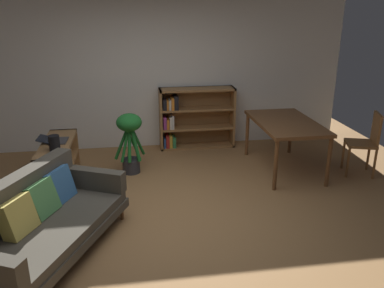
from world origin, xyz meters
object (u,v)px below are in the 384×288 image
(open_laptop, at_px, (54,140))
(dining_chair_near, at_px, (366,140))
(dining_table, at_px, (286,126))
(potted_floor_plant, at_px, (130,136))
(bookshelf, at_px, (192,118))
(fabric_couch, at_px, (39,220))
(desk_speaker, at_px, (54,143))
(media_console, at_px, (59,163))

(open_laptop, bearing_deg, dining_chair_near, -5.49)
(open_laptop, relative_size, dining_table, 0.28)
(potted_floor_plant, distance_m, dining_table, 2.33)
(bookshelf, bearing_deg, dining_chair_near, -34.72)
(dining_chair_near, bearing_deg, potted_floor_plant, 170.50)
(bookshelf, bearing_deg, fabric_couch, -123.70)
(desk_speaker, relative_size, dining_table, 0.14)
(fabric_couch, relative_size, media_console, 1.58)
(open_laptop, bearing_deg, bookshelf, 29.25)
(media_console, bearing_deg, bookshelf, 31.12)
(media_console, xyz_separation_m, potted_floor_plant, (1.01, 0.22, 0.29))
(bookshelf, bearing_deg, potted_floor_plant, -136.02)
(open_laptop, xyz_separation_m, desk_speaker, (0.07, -0.39, 0.09))
(open_laptop, distance_m, dining_chair_near, 4.49)
(dining_table, distance_m, bookshelf, 1.77)
(desk_speaker, xyz_separation_m, bookshelf, (2.06, 1.58, -0.18))
(dining_chair_near, bearing_deg, bookshelf, 145.28)
(open_laptop, bearing_deg, desk_speaker, -79.32)
(dining_chair_near, bearing_deg, open_laptop, 174.51)
(media_console, distance_m, desk_speaker, 0.52)
(media_console, xyz_separation_m, desk_speaker, (0.04, -0.32, 0.41))
(open_laptop, relative_size, potted_floor_plant, 0.44)
(open_laptop, xyz_separation_m, dining_chair_near, (4.47, -0.43, -0.09))
(fabric_couch, relative_size, bookshelf, 1.59)
(dining_chair_near, bearing_deg, fabric_couch, -162.33)
(potted_floor_plant, height_order, dining_chair_near, dining_chair_near)
(media_console, bearing_deg, dining_chair_near, -4.62)
(open_laptop, distance_m, desk_speaker, 0.41)
(fabric_couch, xyz_separation_m, potted_floor_plant, (0.92, 1.96, 0.20))
(media_console, relative_size, dining_table, 0.89)
(fabric_couch, bearing_deg, dining_table, 28.28)
(desk_speaker, distance_m, potted_floor_plant, 1.11)
(media_console, height_order, open_laptop, open_laptop)
(fabric_couch, height_order, dining_table, fabric_couch)
(desk_speaker, height_order, bookshelf, bookshelf)
(potted_floor_plant, relative_size, bookshelf, 0.70)
(potted_floor_plant, relative_size, dining_table, 0.62)
(dining_chair_near, height_order, bookshelf, bookshelf)
(bookshelf, bearing_deg, open_laptop, -150.75)
(desk_speaker, relative_size, potted_floor_plant, 0.23)
(fabric_couch, xyz_separation_m, desk_speaker, (-0.05, 1.42, 0.32))
(open_laptop, relative_size, dining_chair_near, 0.43)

